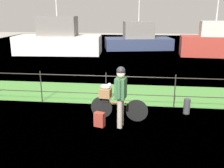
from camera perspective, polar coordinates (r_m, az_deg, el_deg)
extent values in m
plane|color=gray|center=(7.09, -3.39, -9.85)|extent=(60.00, 60.00, 0.00)
cube|color=#478438|center=(9.93, -0.36, -2.03)|extent=(27.00, 2.40, 0.03)
plane|color=#60849E|center=(19.06, 3.04, 6.65)|extent=(30.00, 30.00, 0.00)
cylinder|color=#28231E|center=(9.20, -15.35, -0.59)|extent=(0.04, 0.04, 1.11)
cylinder|color=#28231E|center=(8.63, -1.32, -1.09)|extent=(0.04, 0.04, 1.11)
cylinder|color=#28231E|center=(8.63, 13.66, -1.56)|extent=(0.04, 0.04, 1.11)
cylinder|color=#28231E|center=(8.68, -1.31, -2.14)|extent=(18.00, 0.03, 0.03)
cylinder|color=#28231E|center=(8.51, -1.34, 1.76)|extent=(18.00, 0.03, 0.03)
cylinder|color=black|center=(7.45, 5.47, -5.85)|extent=(0.65, 0.13, 0.65)
cylinder|color=black|center=(7.67, -2.32, -5.15)|extent=(0.65, 0.13, 0.65)
cylinder|color=#9E2D2D|center=(7.48, 1.53, -4.24)|extent=(0.82, 0.16, 0.04)
cube|color=black|center=(7.56, -1.46, -3.66)|extent=(0.21, 0.12, 0.06)
cube|color=slate|center=(7.53, -1.47, -3.00)|extent=(0.38, 0.21, 0.02)
cube|color=brown|center=(7.49, -1.47, -2.00)|extent=(0.36, 0.33, 0.26)
ellipsoid|color=silver|center=(7.43, -1.48, -0.57)|extent=(0.30, 0.18, 0.13)
sphere|color=silver|center=(7.38, -0.59, -0.20)|extent=(0.11, 0.11, 0.11)
cylinder|color=gray|center=(7.17, 2.07, -5.96)|extent=(0.14, 0.14, 0.82)
cylinder|color=gray|center=(6.98, 1.71, -6.55)|extent=(0.14, 0.14, 0.82)
cube|color=#2D5633|center=(6.84, 1.94, -0.90)|extent=(0.31, 0.43, 0.56)
cylinder|color=#2D5633|center=(7.04, 2.33, -0.18)|extent=(0.10, 0.10, 0.50)
cylinder|color=#2D5633|center=(6.63, 1.53, -1.20)|extent=(0.10, 0.10, 0.50)
sphere|color=tan|center=(6.74, 1.97, 2.28)|extent=(0.22, 0.22, 0.22)
sphere|color=black|center=(6.72, 1.98, 2.91)|extent=(0.23, 0.23, 0.23)
cube|color=maroon|center=(7.16, -2.77, -7.81)|extent=(0.32, 0.25, 0.40)
cylinder|color=#38383D|center=(8.31, 16.16, -4.73)|extent=(0.20, 0.20, 0.47)
cube|color=silver|center=(19.36, -11.70, 8.46)|extent=(6.22, 2.67, 1.31)
cube|color=slate|center=(19.24, -11.93, 12.40)|extent=(2.77, 1.77, 1.36)
cylinder|color=#B2B2B2|center=(19.22, -12.19, 16.80)|extent=(0.10, 0.10, 1.60)
cube|color=#9E3328|center=(19.25, 21.47, 7.74)|extent=(4.53, 1.93, 1.38)
cube|color=#B7B2A8|center=(19.14, 21.83, 11.26)|extent=(2.02, 1.29, 1.01)
cylinder|color=#B2B2B2|center=(19.10, 22.25, 15.14)|extent=(0.10, 0.10, 1.60)
cube|color=#2D3856|center=(21.45, 5.78, 8.85)|extent=(5.67, 3.32, 0.90)
cube|color=slate|center=(21.34, 5.87, 11.81)|extent=(2.61, 2.05, 1.32)
cylinder|color=#B2B2B2|center=(21.29, 5.98, 15.73)|extent=(0.10, 0.10, 1.60)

